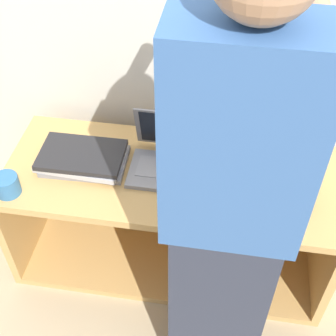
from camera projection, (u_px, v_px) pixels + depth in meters
ground_plane at (161, 304)px, 2.18m from camera, size 12.00×12.00×0.00m
cart at (173, 207)px, 2.22m from camera, size 1.43×0.57×0.58m
laptop_open at (173, 158)px, 1.97m from camera, size 0.35×0.28×0.24m
laptop_stack_left at (83, 158)px, 1.99m from camera, size 0.37×0.25×0.07m
laptop_stack_right at (265, 171)px, 1.87m from camera, size 0.37×0.25×0.16m
person at (229, 216)px, 1.41m from camera, size 0.40×0.54×1.75m
mug at (7, 185)px, 1.87m from camera, size 0.10×0.10×0.08m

